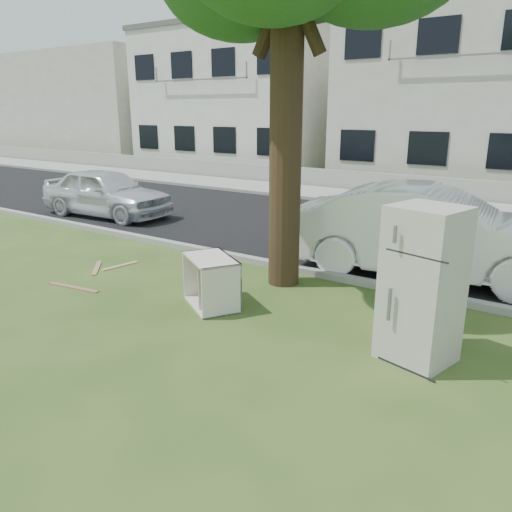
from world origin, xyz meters
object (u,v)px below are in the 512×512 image
Objects in this scene: cabinet at (211,282)px; fridge at (422,286)px; car_left at (106,192)px; car_center at (431,233)px.

fridge is at bearing 33.23° from cabinet.
cabinet is 7.74m from car_left.
car_left is (-9.99, 3.58, -0.26)m from fridge.
car_left is at bearing 174.99° from fridge.
car_left is at bearing -175.96° from cabinet.
car_left is at bearing 80.31° from car_center.
car_center reaches higher than cabinet.
car_center is at bearing -95.54° from car_left.
cabinet is at bearing -164.20° from fridge.
fridge is 1.90× the size of cabinet.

